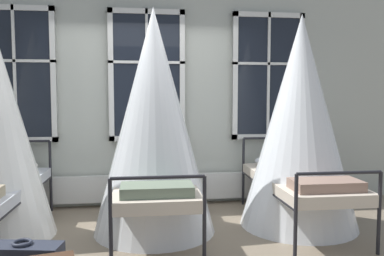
% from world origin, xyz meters
% --- Properties ---
extents(ground, '(21.84, 21.84, 0.00)m').
position_xyz_m(ground, '(0.00, 0.00, 0.00)').
color(ground, gray).
extents(back_wall_with_windows, '(7.42, 0.10, 3.51)m').
position_xyz_m(back_wall_with_windows, '(0.00, 1.44, 1.76)').
color(back_wall_with_windows, '#B2B7AD').
rests_on(back_wall_with_windows, ground).
extents(window_bank, '(4.45, 0.10, 2.61)m').
position_xyz_m(window_bank, '(-0.00, 1.32, 1.10)').
color(window_bank, black).
rests_on(window_bank, ground).
extents(cot_second, '(1.35, 1.92, 2.47)m').
position_xyz_m(cot_second, '(0.05, 0.26, 1.20)').
color(cot_second, black).
rests_on(cot_second, ground).
extents(cot_third, '(1.35, 1.92, 2.44)m').
position_xyz_m(cot_third, '(1.73, 0.23, 1.18)').
color(cot_third, black).
rests_on(cot_third, ground).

